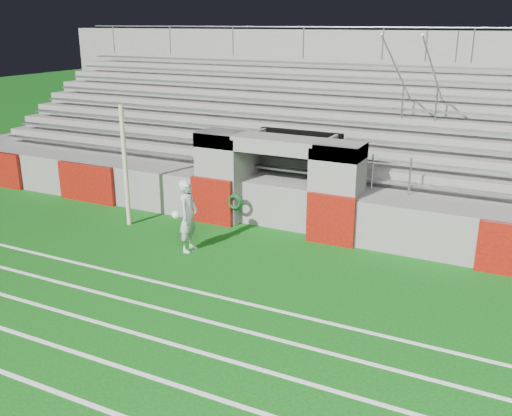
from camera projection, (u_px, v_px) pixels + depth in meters
The scene contains 6 objects.
ground at pixel (214, 273), 13.30m from camera, with size 90.00×90.00×0.00m, color #0C4C0F.
field_post at pixel (125, 166), 15.96m from camera, with size 0.13×0.13×3.45m, color beige.
field_markings at pixel (53, 391), 9.05m from camera, with size 28.00×8.09×0.01m.
stadium_structure at pixel (331, 146), 19.61m from camera, with size 26.00×8.48×5.42m.
goalkeeper_with_ball at pixel (188, 216), 14.34m from camera, with size 0.55×0.76×1.87m.
hose_coil at pixel (235, 202), 15.99m from camera, with size 0.50×0.14×0.50m.
Camera 1 is at (6.33, -10.43, 5.60)m, focal length 40.00 mm.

